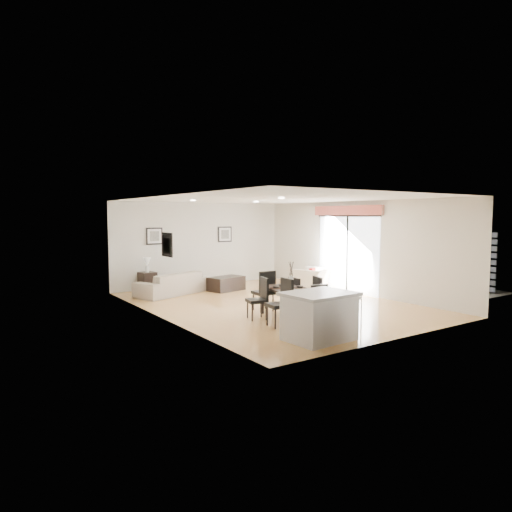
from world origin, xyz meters
TOP-DOWN VIEW (x-y plane):
  - ground at (0.00, 0.00)m, footprint 8.00×8.00m
  - wall_back at (0.00, 4.00)m, footprint 6.00×0.04m
  - wall_front at (0.00, -4.00)m, footprint 6.00×0.04m
  - wall_left at (-3.00, 0.00)m, footprint 0.04×8.00m
  - wall_right at (3.00, 0.00)m, footprint 0.04×8.00m
  - ceiling at (0.00, 0.00)m, footprint 6.00×8.00m
  - sofa at (-1.57, 2.80)m, footprint 2.36×1.59m
  - armchair at (2.34, 1.14)m, footprint 1.30×1.24m
  - courtyard_plant_a at (5.40, -0.70)m, footprint 0.63×0.58m
  - courtyard_plant_b at (5.84, 0.89)m, footprint 0.38×0.38m
  - dining_table at (-0.68, -1.60)m, footprint 1.09×1.72m
  - dining_chair_wnear at (-1.23, -2.01)m, footprint 0.50×0.50m
  - dining_chair_wfar at (-1.24, -1.22)m, footprint 0.50×0.50m
  - dining_chair_enear at (-0.12, -1.97)m, footprint 0.53×0.53m
  - dining_chair_efar at (-0.11, -1.19)m, footprint 0.43×0.43m
  - dining_chair_head at (-0.67, -2.59)m, footprint 0.44×0.44m
  - dining_chair_foot at (-0.68, -0.62)m, footprint 0.46×0.46m
  - vase at (-0.68, -1.60)m, footprint 0.74×1.16m
  - coffee_table at (0.11, 2.54)m, footprint 1.17×0.85m
  - side_table at (-1.96, 3.68)m, footprint 0.49×0.49m
  - table_lamp at (-1.96, 3.68)m, footprint 0.23×0.23m
  - cushion at (2.25, 1.04)m, footprint 0.32×0.23m
  - kitchen_island at (-1.32, -3.23)m, footprint 1.31×1.03m
  - bar_stool at (-0.45, -3.23)m, footprint 0.33×0.33m
  - framed_print_back_left at (-1.60, 3.97)m, footprint 0.52×0.04m
  - framed_print_back_right at (0.90, 3.97)m, footprint 0.52×0.04m
  - framed_print_left_wall at (-2.97, -0.20)m, footprint 0.04×0.52m
  - sliding_door at (2.96, 0.30)m, footprint 0.12×2.70m
  - courtyard at (6.16, 0.87)m, footprint 6.00×6.00m

SIDE VIEW (x-z plane):
  - ground at x=0.00m, z-range 0.00..0.00m
  - coffee_table at x=0.11m, z-range 0.00..0.42m
  - side_table at x=-1.96m, z-range 0.00..0.59m
  - courtyard_plant_a at x=5.40m, z-range 0.00..0.60m
  - sofa at x=-1.57m, z-range 0.00..0.64m
  - armchair at x=2.34m, z-range 0.00..0.66m
  - courtyard_plant_b at x=5.84m, z-range 0.00..0.67m
  - kitchen_island at x=-1.32m, z-range 0.01..0.89m
  - dining_chair_efar at x=-0.11m, z-range 0.05..0.88m
  - dining_chair_head at x=-0.67m, z-range 0.05..0.93m
  - dining_chair_wfar at x=-1.24m, z-range 0.05..0.97m
  - dining_chair_enear at x=-0.12m, z-range 0.06..1.00m
  - cushion at x=2.25m, z-range 0.38..0.69m
  - dining_chair_foot at x=-0.68m, z-range 0.06..1.03m
  - dining_chair_wnear at x=-1.23m, z-range 0.06..1.04m
  - dining_table at x=-0.68m, z-range 0.27..0.93m
  - bar_stool at x=-0.45m, z-range 0.26..0.99m
  - table_lamp at x=-1.96m, z-range 0.66..1.09m
  - vase at x=-0.68m, z-range 0.59..1.20m
  - courtyard at x=6.16m, z-range -0.08..1.92m
  - wall_back at x=0.00m, z-range 0.00..2.70m
  - wall_front at x=0.00m, z-range 0.00..2.70m
  - wall_left at x=-3.00m, z-range 0.00..2.70m
  - wall_right at x=3.00m, z-range 0.00..2.70m
  - framed_print_back_left at x=-1.60m, z-range 1.39..1.91m
  - framed_print_back_right at x=0.90m, z-range 1.39..1.91m
  - framed_print_left_wall at x=-2.97m, z-range 1.39..1.91m
  - sliding_door at x=2.96m, z-range 0.38..2.95m
  - ceiling at x=0.00m, z-range 2.69..2.71m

